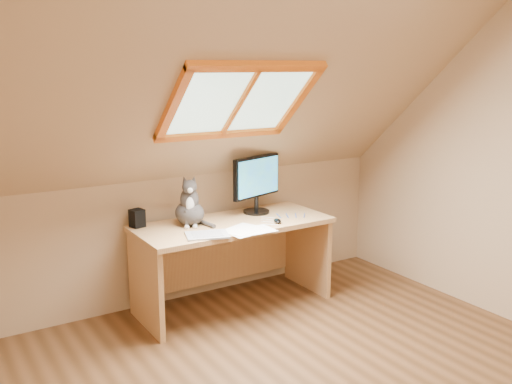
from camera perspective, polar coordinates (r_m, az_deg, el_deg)
room_shell at (r=2.96m, az=9.52°, el=4.15°), size 3.52×3.52×2.41m
desk at (r=4.49m, az=-2.74°, el=-5.45°), size 1.50×0.66×0.69m
monitor at (r=4.57m, az=0.07°, el=1.15°), size 0.49×0.21×0.46m
cat at (r=4.27m, az=-6.66°, el=-1.53°), size 0.29×0.31×0.39m
desk_speaker at (r=4.30m, az=-11.80°, el=-2.58°), size 0.11×0.11×0.13m
graphics_tablet at (r=4.02m, az=-4.91°, el=-4.30°), size 0.34×0.29×0.01m
mouse at (r=4.33m, az=2.15°, el=-2.91°), size 0.09×0.11×0.03m
papers at (r=4.14m, az=-0.91°, el=-3.83°), size 0.35×0.30×0.01m
cables at (r=4.47m, az=2.72°, el=-2.58°), size 0.51×0.26×0.01m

